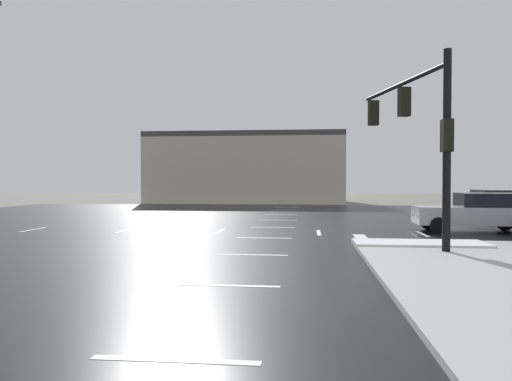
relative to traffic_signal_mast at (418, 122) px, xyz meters
name	(u,v)px	position (x,y,z in m)	size (l,w,h in m)	color
ground_plane	(269,233)	(-4.94, 3.89, -3.93)	(120.00, 120.00, 0.00)	slate
road_asphalt	(269,232)	(-4.94, 3.89, -3.92)	(44.00, 44.00, 0.02)	black
snow_strip_curbside	(420,243)	(0.06, -0.11, -3.76)	(4.00, 1.60, 0.06)	white
lane_markings	(298,236)	(-3.73, 2.52, -3.91)	(36.15, 36.15, 0.01)	silver
traffic_signal_mast	(418,122)	(0.00, 0.00, 0.00)	(1.65, 5.96, 5.58)	black
strip_building_background	(247,168)	(-9.26, 31.74, -0.62)	(18.62, 8.00, 6.63)	#BCB29E
sedan_silver	(478,212)	(3.40, 4.71, -3.08)	(4.58, 2.13, 1.58)	#B7BABF
sedan_white	(490,204)	(6.45, 11.83, -3.08)	(2.14, 4.59, 1.58)	white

